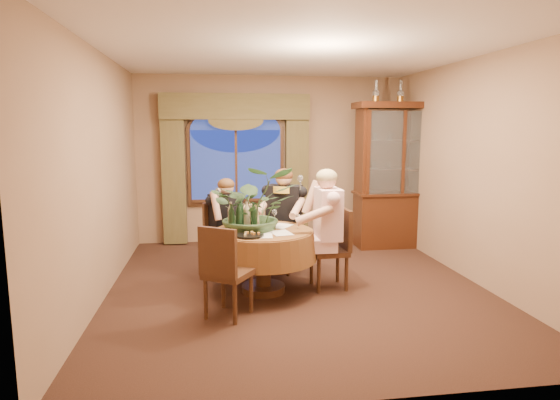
{
  "coord_description": "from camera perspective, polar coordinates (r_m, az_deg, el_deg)",
  "views": [
    {
      "loc": [
        -1.0,
        -5.46,
        1.92
      ],
      "look_at": [
        -0.23,
        -0.13,
        1.1
      ],
      "focal_mm": 30.0,
      "sensor_mm": 36.0,
      "label": 1
    }
  ],
  "objects": [
    {
      "name": "floor",
      "position": [
        5.87,
        2.03,
        -10.43
      ],
      "size": [
        5.0,
        5.0,
        0.0
      ],
      "primitive_type": "plane",
      "color": "black",
      "rests_on": "ground"
    },
    {
      "name": "wall_back",
      "position": [
        8.03,
        -1.11,
        4.96
      ],
      "size": [
        4.5,
        0.0,
        4.5
      ],
      "primitive_type": "plane",
      "rotation": [
        1.57,
        0.0,
        0.0
      ],
      "color": "#88674B",
      "rests_on": "ground"
    },
    {
      "name": "wall_right",
      "position": [
        6.37,
        22.47,
        3.33
      ],
      "size": [
        0.0,
        5.0,
        5.0
      ],
      "primitive_type": "plane",
      "rotation": [
        1.57,
        0.0,
        -1.57
      ],
      "color": "#88674B",
      "rests_on": "ground"
    },
    {
      "name": "ceiling",
      "position": [
        5.62,
        2.19,
        17.68
      ],
      "size": [
        5.0,
        5.0,
        0.0
      ],
      "primitive_type": "plane",
      "rotation": [
        3.14,
        0.0,
        0.0
      ],
      "color": "white",
      "rests_on": "wall_back"
    },
    {
      "name": "window",
      "position": [
        7.92,
        -5.37,
        4.14
      ],
      "size": [
        1.62,
        0.1,
        1.32
      ],
      "primitive_type": null,
      "color": "navy",
      "rests_on": "wall_back"
    },
    {
      "name": "arched_transom",
      "position": [
        7.9,
        -5.45,
        9.79
      ],
      "size": [
        1.6,
        0.06,
        0.44
      ],
      "primitive_type": null,
      "color": "navy",
      "rests_on": "wall_back"
    },
    {
      "name": "drapery_left",
      "position": [
        7.9,
        -12.83,
        3.08
      ],
      "size": [
        0.38,
        0.14,
        2.32
      ],
      "primitive_type": "cube",
      "color": "#4C4423",
      "rests_on": "floor"
    },
    {
      "name": "drapery_right",
      "position": [
        8.0,
        2.06,
        3.36
      ],
      "size": [
        0.38,
        0.14,
        2.32
      ],
      "primitive_type": "cube",
      "color": "#4C4423",
      "rests_on": "floor"
    },
    {
      "name": "swag_valance",
      "position": [
        7.82,
        -5.44,
        11.27
      ],
      "size": [
        2.45,
        0.16,
        0.42
      ],
      "primitive_type": null,
      "color": "#4C4423",
      "rests_on": "wall_back"
    },
    {
      "name": "dining_table",
      "position": [
        5.57,
        -2.05,
        -7.44
      ],
      "size": [
        1.27,
        1.27,
        0.75
      ],
      "primitive_type": "cylinder",
      "rotation": [
        0.0,
        0.0,
        0.01
      ],
      "color": "maroon",
      "rests_on": "floor"
    },
    {
      "name": "china_cabinet",
      "position": [
        7.83,
        14.12,
        2.9
      ],
      "size": [
        1.44,
        0.57,
        2.33
      ],
      "primitive_type": "cube",
      "color": "black",
      "rests_on": "floor"
    },
    {
      "name": "oil_lamp_left",
      "position": [
        7.67,
        11.62,
        12.87
      ],
      "size": [
        0.11,
        0.11,
        0.34
      ],
      "primitive_type": null,
      "color": "#A5722D",
      "rests_on": "china_cabinet"
    },
    {
      "name": "oil_lamp_center",
      "position": [
        7.82,
        14.49,
        12.69
      ],
      "size": [
        0.11,
        0.11,
        0.34
      ],
      "primitive_type": null,
      "color": "#A5722D",
      "rests_on": "china_cabinet"
    },
    {
      "name": "oil_lamp_right",
      "position": [
        7.98,
        17.25,
        12.5
      ],
      "size": [
        0.11,
        0.11,
        0.34
      ],
      "primitive_type": null,
      "color": "#A5722D",
      "rests_on": "china_cabinet"
    },
    {
      "name": "chair_right",
      "position": [
        5.72,
        5.97,
        -5.97
      ],
      "size": [
        0.44,
        0.44,
        0.96
      ],
      "primitive_type": "cube",
      "rotation": [
        0.0,
        0.0,
        -4.67
      ],
      "color": "black",
      "rests_on": "floor"
    },
    {
      "name": "chair_back_right",
      "position": [
        6.32,
        -0.21,
        -4.5
      ],
      "size": [
        0.54,
        0.54,
        0.96
      ],
      "primitive_type": "cube",
      "rotation": [
        0.0,
        0.0,
        -3.5
      ],
      "color": "black",
      "rests_on": "floor"
    },
    {
      "name": "chair_back",
      "position": [
        6.15,
        -6.61,
        -4.92
      ],
      "size": [
        0.58,
        0.58,
        0.96
      ],
      "primitive_type": "cube",
      "rotation": [
        0.0,
        0.0,
        -2.58
      ],
      "color": "black",
      "rests_on": "floor"
    },
    {
      "name": "chair_front_left",
      "position": [
        4.87,
        -6.32,
        -8.59
      ],
      "size": [
        0.58,
        0.58,
        0.96
      ],
      "primitive_type": "cube",
      "rotation": [
        0.0,
        0.0,
        -0.57
      ],
      "color": "black",
      "rests_on": "floor"
    },
    {
      "name": "person_pink",
      "position": [
        5.61,
        5.83,
        -3.61
      ],
      "size": [
        0.48,
        0.53,
        1.46
      ],
      "primitive_type": null,
      "rotation": [
        0.0,
        0.0,
        1.57
      ],
      "color": "#F3C6C7",
      "rests_on": "floor"
    },
    {
      "name": "person_back",
      "position": [
        6.19,
        -6.6,
        -3.26
      ],
      "size": [
        0.61,
        0.6,
        1.29
      ],
      "primitive_type": null,
      "rotation": [
        0.0,
        0.0,
        -2.63
      ],
      "color": "black",
      "rests_on": "floor"
    },
    {
      "name": "person_scarf",
      "position": [
        6.24,
        0.51,
        -2.56
      ],
      "size": [
        0.66,
        0.64,
        1.41
      ],
      "primitive_type": null,
      "rotation": [
        0.0,
        0.0,
        -3.6
      ],
      "color": "black",
      "rests_on": "floor"
    },
    {
      "name": "stoneware_vase",
      "position": [
        5.58,
        -3.27,
        -1.97
      ],
      "size": [
        0.15,
        0.15,
        0.28
      ],
      "primitive_type": null,
      "color": "tan",
      "rests_on": "dining_table"
    },
    {
      "name": "centerpiece_plant",
      "position": [
        5.46,
        -3.23,
        3.02
      ],
      "size": [
        1.0,
        1.11,
        0.87
      ],
      "primitive_type": "imported",
      "color": "#345331",
      "rests_on": "dining_table"
    },
    {
      "name": "olive_bowl",
      "position": [
        5.44,
        -1.76,
        -3.52
      ],
      "size": [
        0.14,
        0.14,
        0.04
      ],
      "primitive_type": "imported",
      "color": "#4C6130",
      "rests_on": "dining_table"
    },
    {
      "name": "cheese_platter",
      "position": [
        5.15,
        -3.74,
        -4.34
      ],
      "size": [
        0.32,
        0.32,
        0.02
      ],
      "primitive_type": "cylinder",
      "color": "black",
      "rests_on": "dining_table"
    },
    {
      "name": "wine_bottle_0",
      "position": [
        5.48,
        -4.08,
        -1.91
      ],
      "size": [
        0.07,
        0.07,
        0.33
      ],
      "primitive_type": "cylinder",
      "color": "tan",
      "rests_on": "dining_table"
    },
    {
      "name": "wine_bottle_1",
      "position": [
        5.39,
        -5.05,
        -2.11
      ],
      "size": [
        0.07,
        0.07,
        0.33
      ],
      "primitive_type": "cylinder",
      "color": "black",
      "rests_on": "dining_table"
    },
    {
      "name": "wine_bottle_2",
      "position": [
        5.48,
        -6.0,
        -1.94
      ],
      "size": [
        0.07,
        0.07,
        0.33
      ],
      "primitive_type": "cylinder",
      "color": "tan",
      "rests_on": "dining_table"
    },
    {
      "name": "wine_bottle_3",
      "position": [
        5.39,
        -3.24,
        -2.09
      ],
      "size": [
        0.07,
        0.07,
        0.33
      ],
      "primitive_type": "cylinder",
      "color": "black",
      "rests_on": "dining_table"
    },
    {
      "name": "wine_bottle_4",
      "position": [
        5.59,
        -4.81,
        -1.72
      ],
      "size": [
        0.07,
        0.07,
        0.33
      ],
      "primitive_type": "cylinder",
      "color": "black",
      "rests_on": "dining_table"
    },
    {
      "name": "wine_bottle_5",
      "position": [
        5.33,
        -5.94,
        -2.25
      ],
      "size": [
        0.07,
        0.07,
        0.33
      ],
      "primitive_type": "cylinder",
      "color": "black",
      "rests_on": "dining_table"
    },
    {
      "name": "tasting_paper_0",
      "position": [
        5.3,
        0.13,
        -4.03
      ],
      "size": [
        0.26,
        0.33,
        0.0
      ],
      "primitive_type": "cube",
      "rotation": [
        0.0,
        0.0,
        0.19
      ],
      "color": "white",
      "rests_on": "dining_table"
    },
    {
      "name": "tasting_paper_1",
      "position": [
        5.68,
        0.12,
        -3.18
      ],
      "size": [
        0.35,
        0.37,
        0.0
      ],
      "primitive_type": "cube",
      "rotation": [
        0.0,
        0.0,
        -0.63
      ],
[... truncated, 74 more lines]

